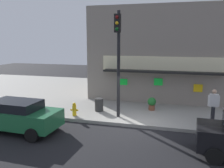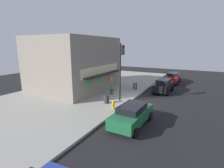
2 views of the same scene
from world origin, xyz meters
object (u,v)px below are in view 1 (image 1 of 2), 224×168
at_px(trash_can, 99,105).
at_px(pedestrian, 213,105).
at_px(potted_plant_by_doorway, 152,103).
at_px(traffic_light, 118,51).
at_px(parked_car_green, 16,115).
at_px(fire_hydrant, 74,109).

height_order(trash_can, pedestrian, pedestrian).
xyz_separation_m(trash_can, potted_plant_by_doorway, (3.09, 1.02, 0.05)).
distance_m(traffic_light, trash_can, 3.70).
bearing_deg(trash_can, parked_car_green, -128.28).
relative_size(traffic_light, potted_plant_by_doorway, 7.28).
bearing_deg(fire_hydrant, potted_plant_by_doorway, 29.04).
xyz_separation_m(fire_hydrant, parked_car_green, (-1.96, -2.55, 0.27)).
relative_size(potted_plant_by_doorway, parked_car_green, 0.18).
height_order(traffic_light, parked_car_green, traffic_light).
relative_size(traffic_light, trash_can, 7.42).
bearing_deg(traffic_light, parked_car_green, -146.26).
height_order(potted_plant_by_doorway, parked_car_green, parked_car_green).
bearing_deg(pedestrian, parked_car_green, -161.13).
distance_m(fire_hydrant, pedestrian, 7.52).
bearing_deg(pedestrian, trash_can, 174.54).
distance_m(potted_plant_by_doorway, parked_car_green, 7.82).
bearing_deg(trash_can, traffic_light, -31.88).
distance_m(trash_can, pedestrian, 6.46).
distance_m(pedestrian, parked_car_green, 9.97).
height_order(pedestrian, potted_plant_by_doorway, pedestrian).
bearing_deg(potted_plant_by_doorway, fire_hydrant, -150.96).
xyz_separation_m(traffic_light, parked_car_green, (-4.43, -2.96, -3.06)).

